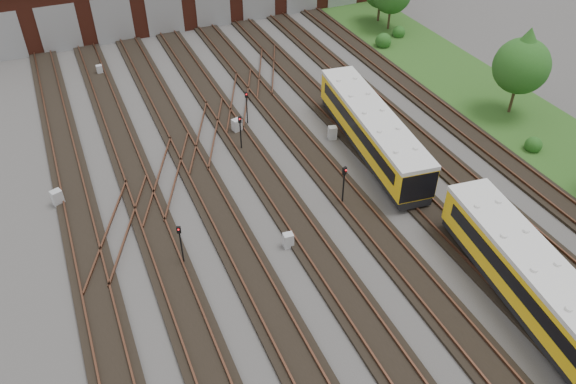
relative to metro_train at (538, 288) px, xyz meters
name	(u,v)px	position (x,y,z in m)	size (l,w,h in m)	color
ground	(344,238)	(-6.00, 8.66, -1.82)	(120.00, 120.00, 0.00)	#42403D
track_network	(337,232)	(-6.17, 9.25, -1.72)	(30.40, 70.00, 0.33)	black
grass_verge	(490,99)	(13.00, 18.66, -1.80)	(8.00, 55.00, 0.05)	#294E1A
metro_train	(538,288)	(0.00, 0.00, 0.00)	(4.24, 46.31, 2.92)	black
signal_mast_0	(181,241)	(-15.17, 10.44, -0.06)	(0.25, 0.24, 2.76)	black
signal_mast_1	(240,129)	(-8.32, 19.88, -0.05)	(0.27, 0.26, 2.75)	black
signal_mast_2	(247,104)	(-6.63, 23.16, -0.11)	(0.24, 0.23, 2.66)	black
signal_mast_3	(344,181)	(-4.62, 11.49, 0.04)	(0.29, 0.28, 2.89)	black
relay_cabinet_0	(57,198)	(-21.00, 18.72, -1.29)	(0.64, 0.53, 1.06)	#B5B7BA
relay_cabinet_1	(100,70)	(-15.66, 36.23, -1.40)	(0.51, 0.43, 0.85)	#B5B7BA
relay_cabinet_2	(288,240)	(-9.28, 9.38, -1.35)	(0.56, 0.47, 0.94)	#B5B7BA
relay_cabinet_3	(237,126)	(-7.79, 22.26, -1.28)	(0.65, 0.55, 1.09)	#B5B7BA
relay_cabinet_4	(332,133)	(-1.66, 18.59, -1.32)	(0.60, 0.50, 1.00)	#B5B7BA
tree_2	(523,60)	(12.95, 16.37, 2.67)	(4.22, 4.22, 6.99)	#372A18
bush_0	(534,143)	(10.80, 11.45, -1.22)	(1.21, 1.21, 1.21)	#1F4C15
bush_1	(384,39)	(10.43, 31.31, -1.05)	(1.55, 1.55, 1.55)	#1F4C15
bush_2	(399,30)	(13.11, 32.73, -1.19)	(1.27, 1.27, 1.27)	#1F4C15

